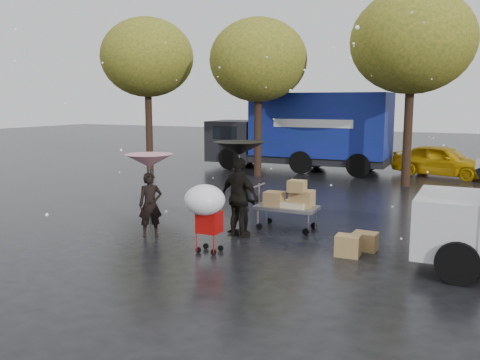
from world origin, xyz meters
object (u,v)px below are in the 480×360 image
at_px(person_black, 239,197).
at_px(person_pink, 150,205).
at_px(blue_truck, 303,132).
at_px(vendor_cart, 290,201).
at_px(shopping_cart, 205,204).
at_px(yellow_taxi, 442,161).

bearing_deg(person_black, person_pink, 39.07).
xyz_separation_m(person_pink, blue_truck, (-0.49, 12.55, 1.01)).
relative_size(person_pink, vendor_cart, 0.99).
distance_m(person_pink, blue_truck, 12.60).
bearing_deg(shopping_cart, yellow_taxi, 75.42).
xyz_separation_m(person_pink, yellow_taxi, (5.44, 13.07, -0.08)).
distance_m(shopping_cart, yellow_taxi, 14.23).
bearing_deg(person_pink, vendor_cart, -5.11).
relative_size(person_pink, blue_truck, 0.18).
bearing_deg(shopping_cart, person_black, 88.46).
distance_m(person_pink, yellow_taxi, 14.16).
height_order(person_pink, person_black, person_black).
relative_size(blue_truck, yellow_taxi, 2.09).
height_order(person_black, shopping_cart, person_black).
height_order(person_pink, blue_truck, blue_truck).
distance_m(person_pink, shopping_cart, 2.01).
bearing_deg(shopping_cart, blue_truck, 100.06).
distance_m(vendor_cart, yellow_taxi, 11.45).
height_order(person_pink, shopping_cart, person_pink).
relative_size(person_black, blue_truck, 0.22).
bearing_deg(person_pink, blue_truck, 51.79).
bearing_deg(vendor_cart, person_pink, -144.68).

